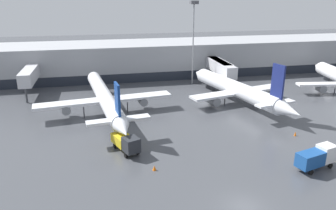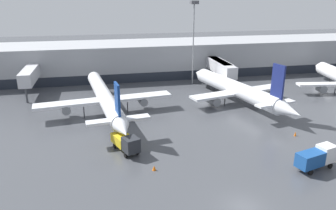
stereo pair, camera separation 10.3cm
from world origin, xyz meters
name	(u,v)px [view 2 (the right image)]	position (x,y,z in m)	size (l,w,h in m)	color
ground_plane	(244,207)	(0.00, 0.00, 0.00)	(320.00, 320.00, 0.00)	#424449
terminal_building	(151,59)	(0.01, 61.81, 4.50)	(160.00, 30.65, 9.00)	#9EA0A5
parked_jet_1	(237,90)	(13.47, 33.30, 2.79)	(21.11, 33.97, 10.20)	silver
parked_jet_2	(105,98)	(-13.55, 32.18, 3.23)	(25.69, 37.22, 9.28)	silver
service_truck_0	(126,142)	(-11.16, 15.61, 1.51)	(4.00, 6.08, 2.74)	gold
service_truck_1	(317,157)	(12.56, 5.60, 1.69)	(6.08, 3.29, 2.97)	#19478C
traffic_cone_0	(154,168)	(-8.13, 9.56, 0.33)	(0.48, 0.48, 0.66)	orange
traffic_cone_2	(295,134)	(15.89, 15.45, 0.37)	(0.36, 0.36, 0.74)	orange
apron_light_mast_2	(194,20)	(8.62, 49.85, 15.67)	(1.80, 1.80, 20.11)	gray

